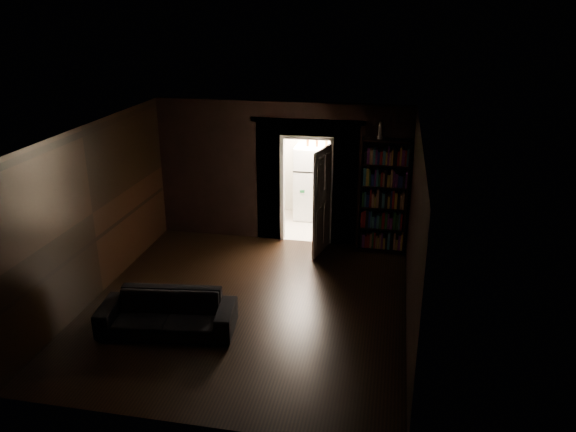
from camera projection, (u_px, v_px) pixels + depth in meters
name	position (u px, v px, depth m)	size (l,w,h in m)	color
ground	(247.00, 305.00, 8.97)	(5.50, 5.50, 0.00)	black
room_walls	(260.00, 185.00, 9.35)	(5.02, 5.61, 2.84)	black
kitchen_alcove	(315.00, 169.00, 12.00)	(2.20, 1.80, 2.60)	beige
sofa	(167.00, 307.00, 8.17)	(1.97, 0.85, 0.76)	black
bookshelf	(383.00, 197.00, 10.60)	(0.90, 0.32, 2.20)	black
refrigerator	(312.00, 182.00, 12.37)	(0.74, 0.68, 1.65)	white
door	(322.00, 201.00, 10.57)	(0.85, 0.05, 2.05)	white
figurine	(380.00, 130.00, 10.24)	(0.10, 0.10, 0.31)	silver
bottles	(317.00, 141.00, 11.95)	(0.63, 0.08, 0.26)	black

